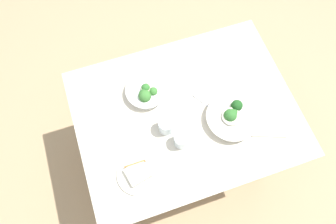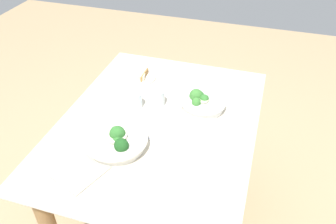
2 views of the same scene
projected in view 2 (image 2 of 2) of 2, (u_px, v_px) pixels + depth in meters
The scene contains 11 objects.
ground_plane at pixel (160, 221), 2.02m from camera, with size 6.00×6.00×0.00m, color tan.
dining_table at pixel (158, 144), 1.65m from camera, with size 1.14×0.87×0.75m.
broccoli_bowl_far at pixel (117, 142), 1.41m from camera, with size 0.26×0.26×0.09m.
broccoli_bowl_near at pixel (202, 102), 1.63m from camera, with size 0.22×0.22×0.09m.
bread_side_plate at pixel (137, 76), 1.86m from camera, with size 0.20×0.20×0.04m.
water_glass_center at pixel (156, 98), 1.64m from camera, with size 0.08×0.08×0.08m, color silver.
water_glass_side at pixel (134, 100), 1.63m from camera, with size 0.08×0.08×0.08m, color silver.
fork_by_far_bowl at pixel (188, 80), 1.85m from camera, with size 0.05×0.11×0.00m.
fork_by_near_bowl at pixel (158, 137), 1.48m from camera, with size 0.06×0.09×0.00m.
table_knife_left at pixel (172, 171), 1.32m from camera, with size 0.19×0.01×0.00m, color #B7B7BC.
napkin_folded_upper at pixel (80, 172), 1.32m from camera, with size 0.18×0.16×0.01m, color #B1A997.
Camera 2 is at (-1.15, -0.40, 1.73)m, focal length 36.82 mm.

